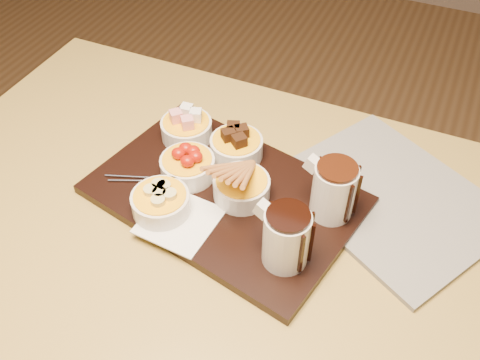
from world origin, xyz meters
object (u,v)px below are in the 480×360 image
at_px(serving_board, 225,195).
at_px(newspaper, 389,197).
at_px(bowl_strawberries, 188,167).
at_px(pitcher_milk_chocolate, 334,191).
at_px(dining_table, 222,256).
at_px(pitcher_dark_chocolate, 286,239).

distance_m(serving_board, newspaper, 0.30).
distance_m(bowl_strawberries, pitcher_milk_chocolate, 0.27).
height_order(dining_table, bowl_strawberries, bowl_strawberries).
relative_size(dining_table, newspaper, 3.31).
bearing_deg(pitcher_dark_chocolate, serving_board, 160.02).
relative_size(dining_table, pitcher_dark_chocolate, 11.98).
bearing_deg(bowl_strawberries, pitcher_dark_chocolate, -24.71).
bearing_deg(bowl_strawberries, dining_table, -34.54).
bearing_deg(dining_table, pitcher_dark_chocolate, -16.38).
bearing_deg(bowl_strawberries, newspaper, 16.95).
xyz_separation_m(dining_table, pitcher_milk_chocolate, (0.17, 0.09, 0.17)).
height_order(pitcher_dark_chocolate, pitcher_milk_chocolate, same).
bearing_deg(pitcher_milk_chocolate, pitcher_dark_chocolate, -94.40).
distance_m(bowl_strawberries, pitcher_dark_chocolate, 0.25).
bearing_deg(dining_table, pitcher_milk_chocolate, 27.04).
bearing_deg(dining_table, serving_board, 107.19).
relative_size(bowl_strawberries, pitcher_dark_chocolate, 1.00).
distance_m(dining_table, pitcher_milk_chocolate, 0.25).
xyz_separation_m(dining_table, pitcher_dark_chocolate, (0.13, -0.04, 0.17)).
bearing_deg(newspaper, serving_board, -126.81).
bearing_deg(pitcher_dark_chocolate, pitcher_milk_chocolate, 85.60).
xyz_separation_m(bowl_strawberries, pitcher_dark_chocolate, (0.23, -0.10, 0.03)).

